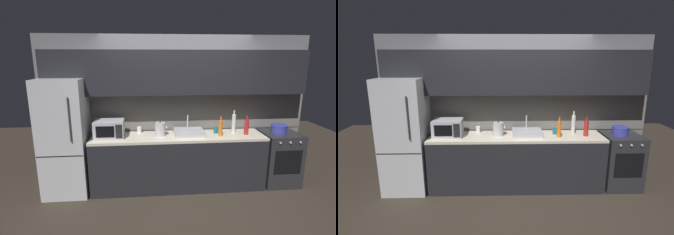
# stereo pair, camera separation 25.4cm
# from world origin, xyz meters

# --- Properties ---
(ground_plane) EXTENTS (10.00, 10.00, 0.00)m
(ground_plane) POSITION_xyz_m (0.00, 0.00, 0.00)
(ground_plane) COLOR #2D261E
(back_wall) EXTENTS (4.54, 0.44, 2.50)m
(back_wall) POSITION_xyz_m (0.00, 1.20, 1.55)
(back_wall) COLOR slate
(back_wall) RESTS_ON ground
(counter_run) EXTENTS (2.80, 0.60, 0.90)m
(counter_run) POSITION_xyz_m (0.00, 0.90, 0.45)
(counter_run) COLOR black
(counter_run) RESTS_ON ground
(refrigerator) EXTENTS (0.68, 0.69, 1.83)m
(refrigerator) POSITION_xyz_m (-1.78, 0.90, 0.92)
(refrigerator) COLOR #B7BABF
(refrigerator) RESTS_ON ground
(oven_range) EXTENTS (0.60, 0.62, 0.90)m
(oven_range) POSITION_xyz_m (1.74, 0.90, 0.45)
(oven_range) COLOR #232326
(oven_range) RESTS_ON ground
(microwave) EXTENTS (0.46, 0.35, 0.27)m
(microwave) POSITION_xyz_m (-1.10, 0.92, 1.04)
(microwave) COLOR #A8AAAF
(microwave) RESTS_ON counter_run
(sink_basin) EXTENTS (0.48, 0.38, 0.30)m
(sink_basin) POSITION_xyz_m (0.18, 0.93, 0.94)
(sink_basin) COLOR #ADAFB5
(sink_basin) RESTS_ON counter_run
(kettle) EXTENTS (0.20, 0.17, 0.24)m
(kettle) POSITION_xyz_m (-0.29, 0.91, 1.01)
(kettle) COLOR #B7BABF
(kettle) RESTS_ON counter_run
(wine_bottle_orange) EXTENTS (0.06, 0.06, 0.32)m
(wine_bottle_orange) POSITION_xyz_m (0.67, 0.80, 1.03)
(wine_bottle_orange) COLOR orange
(wine_bottle_orange) RESTS_ON counter_run
(wine_bottle_clear) EXTENTS (0.07, 0.07, 0.38)m
(wine_bottle_clear) POSITION_xyz_m (0.94, 0.98, 1.06)
(wine_bottle_clear) COLOR silver
(wine_bottle_clear) RESTS_ON counter_run
(wine_bottle_red) EXTENTS (0.07, 0.07, 0.31)m
(wine_bottle_red) POSITION_xyz_m (1.11, 0.86, 1.03)
(wine_bottle_red) COLOR #A82323
(wine_bottle_red) RESTS_ON counter_run
(mug_white) EXTENTS (0.07, 0.07, 0.10)m
(mug_white) POSITION_xyz_m (-0.63, 1.10, 0.95)
(mug_white) COLOR silver
(mug_white) RESTS_ON counter_run
(mug_teal) EXTENTS (0.09, 0.09, 0.10)m
(mug_teal) POSITION_xyz_m (0.65, 0.98, 0.95)
(mug_teal) COLOR #19666B
(mug_teal) RESTS_ON counter_run
(cooking_pot) EXTENTS (0.26, 0.26, 0.14)m
(cooking_pot) POSITION_xyz_m (1.70, 0.90, 0.97)
(cooking_pot) COLOR #333899
(cooking_pot) RESTS_ON oven_range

